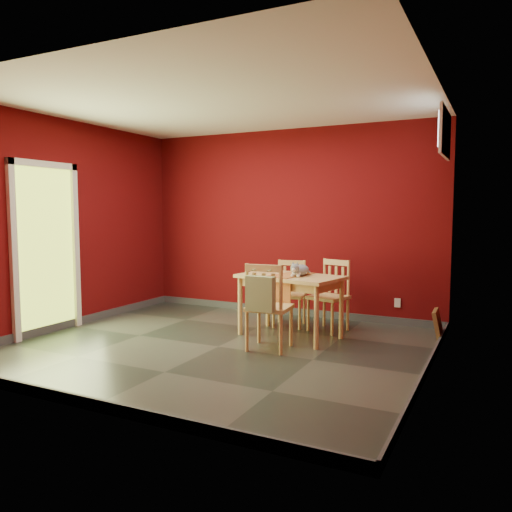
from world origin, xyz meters
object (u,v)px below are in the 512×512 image
at_px(dining_table, 290,283).
at_px(picture_frame, 438,326).
at_px(chair_near, 268,306).
at_px(tote_bag, 260,294).
at_px(chair_far_right, 330,295).
at_px(chair_far_left, 290,292).
at_px(cat, 300,268).

bearing_deg(dining_table, picture_frame, 18.95).
xyz_separation_m(chair_near, picture_frame, (1.63, 1.21, -0.31)).
xyz_separation_m(dining_table, tote_bag, (0.02, -0.87, 0.00)).
bearing_deg(chair_far_right, chair_far_left, 177.12).
xyz_separation_m(chair_near, tote_bag, (0.02, -0.23, 0.17)).
xyz_separation_m(dining_table, chair_far_left, (-0.24, 0.56, -0.22)).
xyz_separation_m(dining_table, cat, (0.13, 0.00, 0.19)).
bearing_deg(chair_near, chair_far_right, 74.51).
xyz_separation_m(chair_far_left, chair_far_right, (0.57, -0.03, 0.02)).
distance_m(chair_far_right, chair_near, 1.22).
relative_size(chair_far_left, picture_frame, 2.30).
height_order(chair_far_right, cat, cat).
distance_m(tote_bag, picture_frame, 2.21).
distance_m(chair_far_right, cat, 0.69).
relative_size(chair_far_left, cat, 2.28).
distance_m(chair_near, cat, 0.75).
xyz_separation_m(dining_table, picture_frame, (1.64, 0.56, -0.47)).
bearing_deg(dining_table, cat, 2.07).
bearing_deg(chair_far_right, chair_near, -105.49).
relative_size(dining_table, tote_bag, 2.99).
distance_m(chair_far_left, chair_far_right, 0.57).
bearing_deg(chair_far_left, chair_far_right, -2.88).
xyz_separation_m(chair_far_right, picture_frame, (1.31, 0.03, -0.28)).
bearing_deg(cat, dining_table, -163.93).
xyz_separation_m(chair_near, cat, (0.12, 0.65, 0.35)).
distance_m(tote_bag, cat, 0.90).
bearing_deg(chair_near, cat, 79.41).
height_order(chair_near, picture_frame, chair_near).
relative_size(cat, picture_frame, 1.01).
bearing_deg(cat, picture_frame, 34.28).
relative_size(chair_far_right, chair_near, 0.94).
distance_m(dining_table, cat, 0.23).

